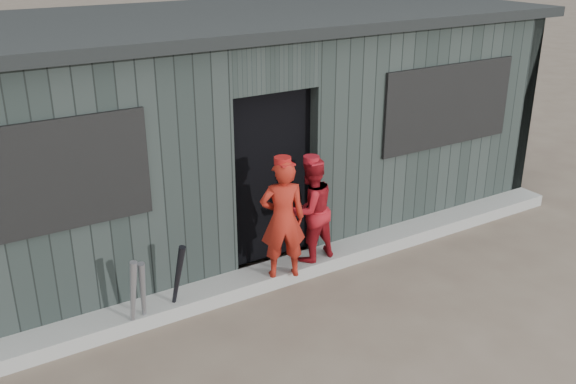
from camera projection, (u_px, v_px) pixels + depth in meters
ground at (398, 365)px, 5.56m from camera, size 80.00×80.00×0.00m
curb at (287, 270)px, 6.96m from camera, size 8.00×0.36×0.15m
bat_left at (133, 298)px, 5.81m from camera, size 0.12×0.21×0.80m
bat_mid at (143, 296)px, 5.90m from camera, size 0.10×0.21×0.75m
bat_right at (177, 281)px, 6.10m from camera, size 0.17×0.26×0.80m
player_red_left at (283, 219)px, 6.48m from camera, size 0.54×0.45×1.28m
player_red_right at (311, 210)px, 6.86m from camera, size 0.60×0.49×1.16m
player_grey_back at (311, 192)px, 7.51m from camera, size 0.71×0.54×1.31m
dugout at (214, 126)px, 7.83m from camera, size 8.30×3.30×2.62m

